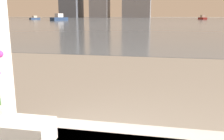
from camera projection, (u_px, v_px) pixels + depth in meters
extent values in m
cylinder|color=silver|center=(1.00, 114.00, 1.48)|extent=(0.14, 0.14, 0.11)
cube|color=white|center=(23.00, 139.00, 1.26)|extent=(0.30, 0.17, 0.04)
cube|color=white|center=(23.00, 132.00, 1.25)|extent=(0.30, 0.17, 0.04)
cube|color=white|center=(22.00, 125.00, 1.24)|extent=(0.30, 0.17, 0.04)
cube|color=slate|center=(161.00, 20.00, 59.93)|extent=(180.00, 110.00, 0.01)
cube|color=maroon|center=(202.00, 19.00, 65.43)|extent=(1.95, 3.37, 0.56)
cube|color=#B2A893|center=(203.00, 16.00, 65.31)|extent=(1.10, 1.37, 0.64)
cube|color=navy|center=(59.00, 19.00, 53.25)|extent=(2.84, 4.25, 0.70)
cube|color=silver|center=(59.00, 15.00, 53.09)|extent=(1.51, 1.78, 0.80)
cube|color=navy|center=(35.00, 19.00, 65.78)|extent=(2.17, 2.84, 0.48)
cube|color=#B2A893|center=(35.00, 17.00, 65.67)|extent=(1.10, 1.23, 0.55)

